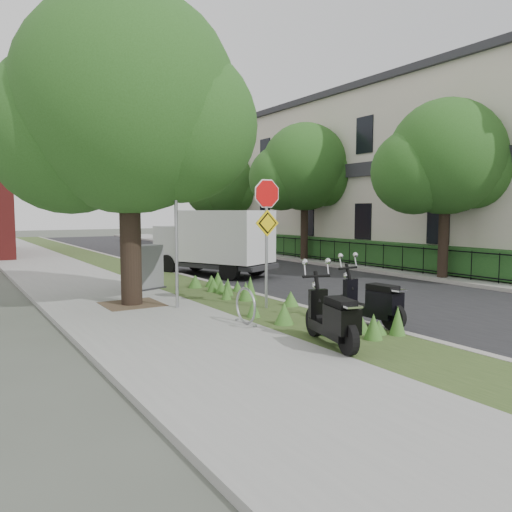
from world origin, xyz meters
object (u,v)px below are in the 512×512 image
at_px(scooter_near, 336,323).
at_px(box_truck, 216,240).
at_px(sign_assembly, 267,217).
at_px(scooter_far, 376,306).
at_px(utility_cabinet, 146,268).

relative_size(scooter_near, box_truck, 0.37).
relative_size(sign_assembly, scooter_near, 1.76).
distance_m(scooter_far, box_truck, 9.77).
height_order(sign_assembly, utility_cabinet, sign_assembly).
xyz_separation_m(sign_assembly, scooter_far, (0.81, -2.79, -1.78)).
distance_m(sign_assembly, scooter_far, 3.41).
relative_size(scooter_near, utility_cabinet, 1.39).
bearing_deg(box_truck, sign_assembly, -107.74).
relative_size(scooter_near, scooter_far, 1.00).
distance_m(sign_assembly, box_truck, 7.26).
bearing_deg(sign_assembly, scooter_far, -73.71).
bearing_deg(scooter_near, utility_cabinet, 93.20).
bearing_deg(scooter_far, sign_assembly, 106.29).
bearing_deg(box_truck, scooter_near, -106.76).
bearing_deg(utility_cabinet, box_truck, 33.61).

